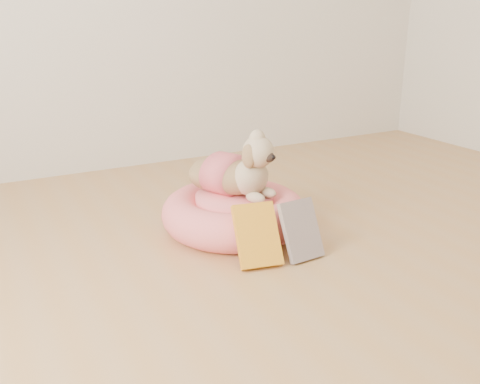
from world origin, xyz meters
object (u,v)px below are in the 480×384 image
dog (235,160)px  book_white (301,230)px  pet_bed (234,213)px  book_yellow (257,235)px

dog → book_white: dog is taller
dog → book_white: 0.40m
pet_bed → book_white: 0.35m
book_yellow → dog: bearing=87.9°
book_yellow → book_white: (0.16, -0.04, 0.00)m
dog → book_yellow: bearing=-128.2°
dog → book_yellow: dog is taller
dog → pet_bed: bearing=-161.2°
dog → book_white: (0.09, -0.34, -0.19)m
pet_bed → book_white: (0.10, -0.33, 0.03)m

